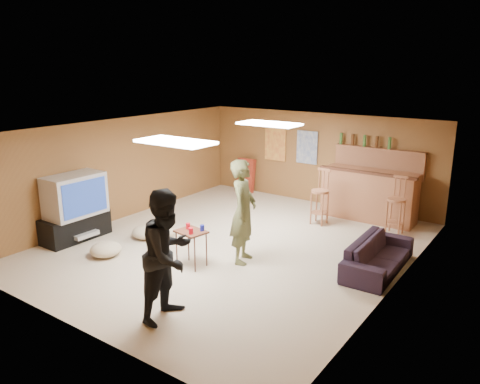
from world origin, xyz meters
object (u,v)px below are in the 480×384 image
Objects in this scene: tv_body at (75,195)px; sofa at (378,255)px; person_olive at (243,212)px; person_black at (168,255)px; bar_counter at (369,195)px; tray_table at (192,249)px.

sofa is at bearing 20.78° from tv_body.
person_olive reaches higher than person_black.
tv_body is at bearing -133.00° from bar_counter.
sofa is 3.10m from tray_table.
bar_counter is 1.12× the size of person_black.
bar_counter is 3.58m from person_olive.
tv_body is 6.09m from bar_counter.
bar_counter is at bearing -12.03° from person_black.
tv_body is 0.61× the size of sofa.
person_olive reaches higher than tray_table.
bar_counter is 4.40m from tray_table.
tv_body reaches higher than sofa.
tv_body is 3.61m from person_black.
sofa is (5.24, 1.99, -0.64)m from tv_body.
bar_counter is at bearing 69.58° from tray_table.
tv_body is 1.74× the size of tray_table.
tv_body is at bearing 88.23° from person_olive.
sofa is (1.09, -2.46, -0.29)m from bar_counter.
bar_counter is at bearing 22.35° from sofa.
person_olive is 1.00× the size of sofa.
person_black is 3.60m from sofa.
person_olive is 2.35m from sofa.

